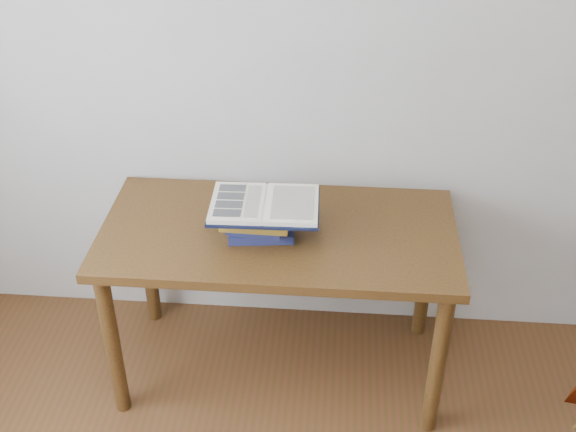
{
  "coord_description": "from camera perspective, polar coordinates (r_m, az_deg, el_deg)",
  "views": [
    {
      "loc": [
        0.17,
        -0.81,
        2.24
      ],
      "look_at": [
        -0.0,
        1.25,
        0.86
      ],
      "focal_mm": 45.0,
      "sensor_mm": 36.0,
      "label": 1
    }
  ],
  "objects": [
    {
      "name": "open_book",
      "position": [
        2.57,
        -1.85,
        0.89
      ],
      "size": [
        0.4,
        0.28,
        0.03
      ],
      "rotation": [
        0.0,
        0.0,
        0.03
      ],
      "color": "black",
      "rests_on": "book_stack"
    },
    {
      "name": "book_stack",
      "position": [
        2.62,
        -2.38,
        -0.27
      ],
      "size": [
        0.27,
        0.2,
        0.12
      ],
      "color": "navy",
      "rests_on": "desk"
    },
    {
      "name": "desk",
      "position": [
        2.74,
        -0.73,
        -2.76
      ],
      "size": [
        1.33,
        0.66,
        0.71
      ],
      "color": "#4F3513",
      "rests_on": "ground"
    },
    {
      "name": "room_shell",
      "position": [
        1.05,
        -9.82,
        -2.37
      ],
      "size": [
        3.54,
        3.54,
        2.62
      ],
      "color": "beige",
      "rests_on": "ground"
    }
  ]
}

